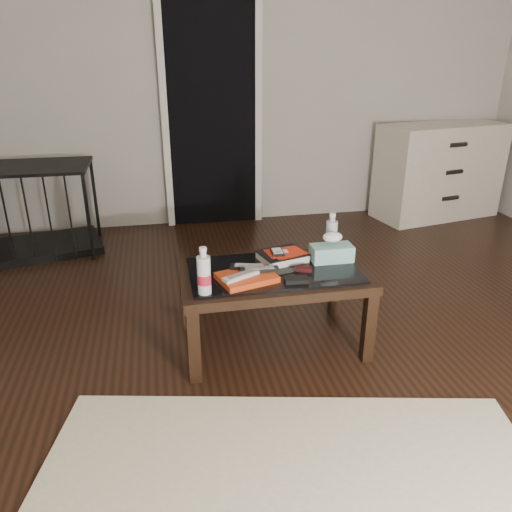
{
  "coord_description": "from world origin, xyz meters",
  "views": [
    {
      "loc": [
        -0.92,
        -2.13,
        1.57
      ],
      "look_at": [
        -0.44,
        0.24,
        0.55
      ],
      "focal_mm": 35.0,
      "sensor_mm": 36.0,
      "label": 1
    }
  ],
  "objects_px": {
    "coffee_table": "(273,280)",
    "tissue_box": "(332,253)",
    "dresser": "(439,171)",
    "water_bottle_right": "(331,233)",
    "textbook": "(282,256)",
    "water_bottle_left": "(204,271)",
    "pet_crate": "(39,224)"
  },
  "relations": [
    {
      "from": "dresser",
      "to": "coffee_table",
      "type": "bearing_deg",
      "value": -147.87
    },
    {
      "from": "dresser",
      "to": "water_bottle_left",
      "type": "distance_m",
      "value": 3.33
    },
    {
      "from": "water_bottle_left",
      "to": "tissue_box",
      "type": "relative_size",
      "value": 1.03
    },
    {
      "from": "dresser",
      "to": "tissue_box",
      "type": "relative_size",
      "value": 5.53
    },
    {
      "from": "coffee_table",
      "to": "water_bottle_right",
      "type": "xyz_separation_m",
      "value": [
        0.38,
        0.17,
        0.18
      ]
    },
    {
      "from": "dresser",
      "to": "tissue_box",
      "type": "bearing_deg",
      "value": -143.58
    },
    {
      "from": "dresser",
      "to": "textbook",
      "type": "height_order",
      "value": "dresser"
    },
    {
      "from": "coffee_table",
      "to": "water_bottle_right",
      "type": "distance_m",
      "value": 0.46
    },
    {
      "from": "pet_crate",
      "to": "tissue_box",
      "type": "height_order",
      "value": "pet_crate"
    },
    {
      "from": "coffee_table",
      "to": "tissue_box",
      "type": "xyz_separation_m",
      "value": [
        0.35,
        0.05,
        0.11
      ]
    },
    {
      "from": "dresser",
      "to": "pet_crate",
      "type": "xyz_separation_m",
      "value": [
        -3.67,
        -0.23,
        -0.22
      ]
    },
    {
      "from": "coffee_table",
      "to": "water_bottle_right",
      "type": "relative_size",
      "value": 4.2
    },
    {
      "from": "coffee_table",
      "to": "pet_crate",
      "type": "relative_size",
      "value": 0.98
    },
    {
      "from": "coffee_table",
      "to": "textbook",
      "type": "distance_m",
      "value": 0.16
    },
    {
      "from": "water_bottle_left",
      "to": "dresser",
      "type": "bearing_deg",
      "value": 41.04
    },
    {
      "from": "dresser",
      "to": "water_bottle_left",
      "type": "bearing_deg",
      "value": -149.87
    },
    {
      "from": "coffee_table",
      "to": "pet_crate",
      "type": "distance_m",
      "value": 2.35
    },
    {
      "from": "textbook",
      "to": "tissue_box",
      "type": "relative_size",
      "value": 1.09
    },
    {
      "from": "coffee_table",
      "to": "pet_crate",
      "type": "bearing_deg",
      "value": 131.61
    },
    {
      "from": "water_bottle_right",
      "to": "tissue_box",
      "type": "xyz_separation_m",
      "value": [
        -0.04,
        -0.12,
        -0.07
      ]
    },
    {
      "from": "water_bottle_right",
      "to": "dresser",
      "type": "bearing_deg",
      "value": 46.13
    },
    {
      "from": "pet_crate",
      "to": "textbook",
      "type": "relative_size",
      "value": 4.06
    },
    {
      "from": "water_bottle_right",
      "to": "textbook",
      "type": "bearing_deg",
      "value": -169.16
    },
    {
      "from": "water_bottle_right",
      "to": "tissue_box",
      "type": "distance_m",
      "value": 0.14
    },
    {
      "from": "pet_crate",
      "to": "tissue_box",
      "type": "bearing_deg",
      "value": -55.34
    },
    {
      "from": "textbook",
      "to": "water_bottle_left",
      "type": "distance_m",
      "value": 0.58
    },
    {
      "from": "coffee_table",
      "to": "tissue_box",
      "type": "relative_size",
      "value": 4.35
    },
    {
      "from": "textbook",
      "to": "water_bottle_left",
      "type": "xyz_separation_m",
      "value": [
        -0.47,
        -0.32,
        0.1
      ]
    },
    {
      "from": "coffee_table",
      "to": "tissue_box",
      "type": "distance_m",
      "value": 0.37
    },
    {
      "from": "coffee_table",
      "to": "tissue_box",
      "type": "bearing_deg",
      "value": 8.95
    },
    {
      "from": "pet_crate",
      "to": "water_bottle_right",
      "type": "distance_m",
      "value": 2.52
    },
    {
      "from": "dresser",
      "to": "water_bottle_right",
      "type": "bearing_deg",
      "value": -144.79
    }
  ]
}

